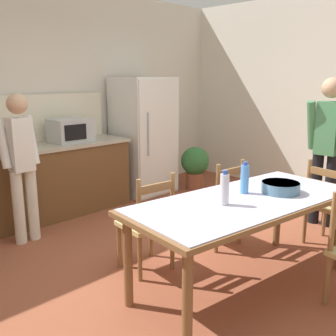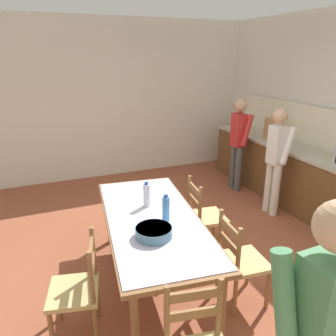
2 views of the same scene
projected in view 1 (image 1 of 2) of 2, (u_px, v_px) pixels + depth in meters
name	position (u px, v px, depth m)	size (l,w,h in m)	color
ground_plane	(185.00, 272.00, 3.56)	(8.32, 8.32, 0.00)	brown
wall_back	(35.00, 99.00, 5.07)	(6.52, 0.12, 2.90)	silver
refrigerator	(144.00, 136.00, 5.88)	(0.80, 0.73, 1.73)	white
microwave	(71.00, 130.00, 5.00)	(0.50, 0.39, 0.30)	#B2B7BC
dining_table	(246.00, 208.00, 3.18)	(2.12, 1.12, 0.77)	brown
bottle_near_centre	(225.00, 189.00, 2.98)	(0.07, 0.07, 0.27)	silver
bottle_off_centre	(245.00, 179.00, 3.28)	(0.07, 0.07, 0.27)	#4C8ED6
serving_bowl	(281.00, 187.00, 3.31)	(0.32, 0.32, 0.09)	slate
chair_side_far_left	(148.00, 224.00, 3.53)	(0.46, 0.44, 0.91)	olive
chair_head_end	(330.00, 206.00, 4.03)	(0.47, 0.49, 0.91)	olive
chair_side_far_right	(220.00, 204.00, 4.08)	(0.45, 0.44, 0.91)	olive
person_at_counter	(21.00, 161.00, 4.06)	(0.39, 0.27, 1.57)	silver
person_by_table	(327.00, 145.00, 4.51)	(0.31, 0.44, 1.72)	black
potted_plant	(195.00, 165.00, 6.16)	(0.44, 0.44, 0.67)	brown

